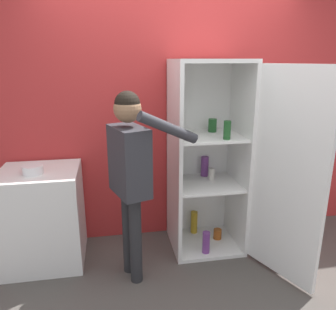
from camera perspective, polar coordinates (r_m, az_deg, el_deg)
ground_plane at (r=2.97m, az=3.88°, el=-21.83°), size 12.00×12.00×0.00m
wall_back at (r=3.34m, az=0.24°, el=6.75°), size 7.00×0.06×2.55m
refrigerator at (r=3.11m, az=9.43°, el=-1.21°), size 0.99×1.24×1.84m
person at (r=2.63m, az=-6.57°, el=-1.55°), size 0.71×0.50×1.61m
counter at (r=3.25m, az=-20.93°, el=-10.01°), size 0.69×0.63×0.89m
bowl at (r=3.02m, az=-22.50°, el=-2.35°), size 0.17×0.17×0.07m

